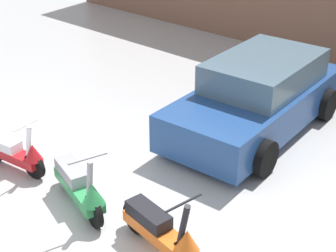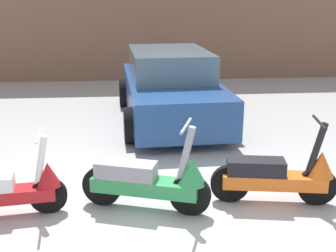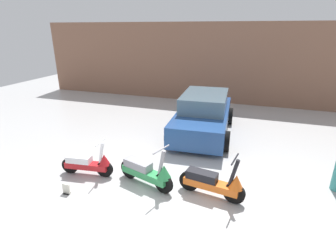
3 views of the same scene
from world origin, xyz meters
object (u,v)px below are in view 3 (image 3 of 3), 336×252
Objects in this scene: scooter_front_left at (89,163)px; car_rear_left at (203,115)px; scooter_front_center at (214,182)px; placard_near_left_scooter at (66,189)px; scooter_front_right at (148,171)px.

car_rear_left reaches higher than scooter_front_left.
scooter_front_center reaches higher than placard_near_left_scooter.
scooter_front_right is (1.67, 0.02, 0.05)m from scooter_front_left.
scooter_front_center is 0.36× the size of car_rear_left.
scooter_front_left is 0.33× the size of car_rear_left.
car_rear_left reaches higher than scooter_front_center.
scooter_front_left is 4.60m from car_rear_left.
scooter_front_left is 0.91× the size of scooter_front_right.
scooter_front_left is at bearing 87.42° from placard_near_left_scooter.
scooter_front_center is at bearing 16.17° from placard_near_left_scooter.
scooter_front_center is 6.05× the size of placard_near_left_scooter.
scooter_front_center is 4.07m from car_rear_left.
placard_near_left_scooter is (-0.04, -0.90, -0.24)m from scooter_front_left.
placard_near_left_scooter is at bearing -133.87° from scooter_front_right.
scooter_front_right is 6.06× the size of placard_near_left_scooter.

